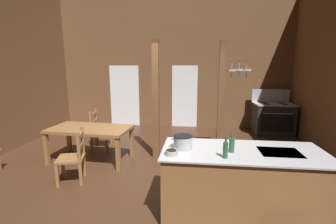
{
  "coord_description": "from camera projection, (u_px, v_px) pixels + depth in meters",
  "views": [
    {
      "loc": [
        0.63,
        -3.84,
        2.04
      ],
      "look_at": [
        0.16,
        0.71,
        1.14
      ],
      "focal_mm": 25.28,
      "sensor_mm": 36.0,
      "label": 1
    }
  ],
  "objects": [
    {
      "name": "ground_plane",
      "position": [
        155.0,
        185.0,
        4.21
      ],
      "size": [
        8.27,
        8.87,
        0.1
      ],
      "primitive_type": "cube",
      "color": "#422819"
    },
    {
      "name": "wall_back",
      "position": [
        174.0,
        63.0,
        7.8
      ],
      "size": [
        8.27,
        0.14,
        4.24
      ],
      "primitive_type": "cube",
      "color": "brown",
      "rests_on": "ground_plane"
    },
    {
      "name": "glazed_door_back_left",
      "position": [
        125.0,
        96.0,
        8.11
      ],
      "size": [
        1.0,
        0.01,
        2.05
      ],
      "primitive_type": "cube",
      "color": "white",
      "rests_on": "ground_plane"
    },
    {
      "name": "glazed_panel_back_right",
      "position": [
        185.0,
        97.0,
        7.9
      ],
      "size": [
        0.84,
        0.01,
        2.05
      ],
      "primitive_type": "cube",
      "color": "white",
      "rests_on": "ground_plane"
    },
    {
      "name": "kitchen_island",
      "position": [
        241.0,
        182.0,
        3.25
      ],
      "size": [
        2.17,
        0.99,
        0.92
      ],
      "color": "olive",
      "rests_on": "ground_plane"
    },
    {
      "name": "stove_range",
      "position": [
        273.0,
        118.0,
        7.17
      ],
      "size": [
        1.15,
        0.83,
        1.32
      ],
      "color": "#272727",
      "rests_on": "ground_plane"
    },
    {
      "name": "support_post_with_pot_rack",
      "position": [
        223.0,
        95.0,
        5.31
      ],
      "size": [
        0.69,
        0.21,
        2.59
      ],
      "color": "brown",
      "rests_on": "ground_plane"
    },
    {
      "name": "support_post_center",
      "position": [
        156.0,
        100.0,
        5.15
      ],
      "size": [
        0.14,
        0.14,
        2.59
      ],
      "color": "brown",
      "rests_on": "ground_plane"
    },
    {
      "name": "dining_table",
      "position": [
        90.0,
        132.0,
        5.07
      ],
      "size": [
        1.77,
        1.05,
        0.74
      ],
      "color": "olive",
      "rests_on": "ground_plane"
    },
    {
      "name": "ladderback_chair_near_window",
      "position": [
        74.0,
        157.0,
        4.18
      ],
      "size": [
        0.54,
        0.54,
        0.95
      ],
      "color": "olive",
      "rests_on": "ground_plane"
    },
    {
      "name": "ladderback_chair_by_post",
      "position": [
        99.0,
        129.0,
        6.01
      ],
      "size": [
        0.46,
        0.46,
        0.95
      ],
      "color": "olive",
      "rests_on": "ground_plane"
    },
    {
      "name": "stockpot_on_counter",
      "position": [
        183.0,
        142.0,
        3.22
      ],
      "size": [
        0.33,
        0.26,
        0.19
      ],
      "color": "#B7BABF",
      "rests_on": "kitchen_island"
    },
    {
      "name": "mixing_bowl_on_counter",
      "position": [
        171.0,
        152.0,
        3.01
      ],
      "size": [
        0.17,
        0.17,
        0.06
      ],
      "color": "#B2A893",
      "rests_on": "kitchen_island"
    },
    {
      "name": "bottle_tall_on_counter",
      "position": [
        232.0,
        145.0,
        3.08
      ],
      "size": [
        0.07,
        0.07,
        0.26
      ],
      "color": "#2D5638",
      "rests_on": "kitchen_island"
    },
    {
      "name": "bottle_short_on_counter",
      "position": [
        225.0,
        150.0,
        2.89
      ],
      "size": [
        0.06,
        0.06,
        0.27
      ],
      "color": "#2D5638",
      "rests_on": "kitchen_island"
    }
  ]
}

